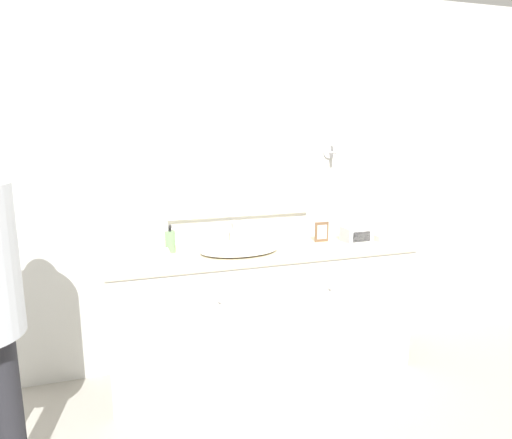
# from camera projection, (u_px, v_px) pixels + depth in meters

# --- Properties ---
(ground_plane) EXTENTS (14.00, 14.00, 0.00)m
(ground_plane) POSITION_uv_depth(u_px,v_px,m) (278.00, 395.00, 2.87)
(ground_plane) COLOR #9E998E
(wall_back) EXTENTS (8.00, 0.18, 2.55)m
(wall_back) POSITION_uv_depth(u_px,v_px,m) (250.00, 182.00, 3.17)
(wall_back) COLOR silver
(wall_back) RESTS_ON ground_plane
(vanity_counter) EXTENTS (2.04, 0.54, 0.87)m
(vanity_counter) POSITION_uv_depth(u_px,v_px,m) (263.00, 311.00, 3.06)
(vanity_counter) COLOR silver
(vanity_counter) RESTS_ON ground_plane
(sink_basin) EXTENTS (0.50, 0.38, 0.17)m
(sink_basin) POSITION_uv_depth(u_px,v_px,m) (239.00, 249.00, 2.90)
(sink_basin) COLOR silver
(sink_basin) RESTS_ON vanity_counter
(soap_bottle) EXTENTS (0.06, 0.06, 0.18)m
(soap_bottle) POSITION_uv_depth(u_px,v_px,m) (170.00, 241.00, 2.88)
(soap_bottle) COLOR #709966
(soap_bottle) RESTS_ON vanity_counter
(appliance_box) EXTENTS (0.18, 0.15, 0.10)m
(appliance_box) POSITION_uv_depth(u_px,v_px,m) (356.00, 234.00, 3.14)
(appliance_box) COLOR #BCBCC1
(appliance_box) RESTS_ON vanity_counter
(picture_frame) EXTENTS (0.10, 0.01, 0.14)m
(picture_frame) POSITION_uv_depth(u_px,v_px,m) (322.00, 232.00, 3.15)
(picture_frame) COLOR brown
(picture_frame) RESTS_ON vanity_counter
(hand_towel_near_sink) EXTENTS (0.18, 0.12, 0.05)m
(hand_towel_near_sink) POSITION_uv_depth(u_px,v_px,m) (154.00, 255.00, 2.75)
(hand_towel_near_sink) COLOR silver
(hand_towel_near_sink) RESTS_ON vanity_counter
(hand_towel_far_corner) EXTENTS (0.14, 0.13, 0.04)m
(hand_towel_far_corner) POSITION_uv_depth(u_px,v_px,m) (383.00, 237.00, 3.20)
(hand_towel_far_corner) COLOR white
(hand_towel_far_corner) RESTS_ON vanity_counter
(metal_tray) EXTENTS (0.15, 0.13, 0.01)m
(metal_tray) POSITION_uv_depth(u_px,v_px,m) (341.00, 247.00, 3.00)
(metal_tray) COLOR silver
(metal_tray) RESTS_ON vanity_counter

